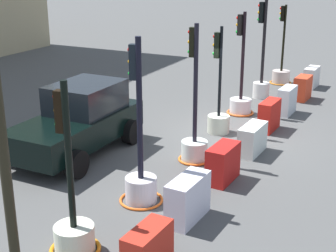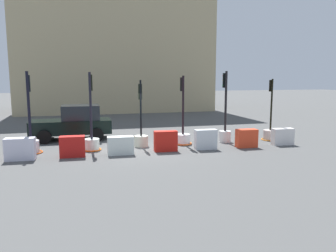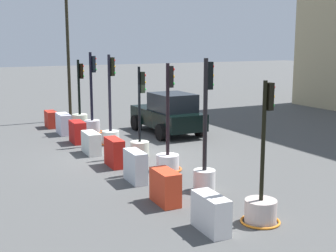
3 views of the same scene
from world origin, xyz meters
The scene contains 16 objects.
ground_plane centered at (0.00, 0.00, 0.00)m, with size 120.00×120.00×0.00m, color #4D4D4D.
traffic_light_1 centered at (-4.70, 0.27, 0.58)m, with size 0.94×0.94×3.50m.
traffic_light_2 centered at (-2.14, 0.15, 0.56)m, with size 0.83×0.83×3.47m.
traffic_light_3 centered at (0.14, 0.38, 0.55)m, with size 0.65×0.65×3.12m.
traffic_light_4 centered at (2.21, 0.40, 0.52)m, with size 0.90×0.90×3.32m.
traffic_light_5 centered at (4.42, 0.37, 0.79)m, with size 0.59×0.59×3.54m.
traffic_light_6 centered at (6.93, 0.26, 0.45)m, with size 0.89×0.89×3.16m.
construction_barrier_1 centered at (-4.95, -0.94, 0.44)m, with size 1.15×0.52×0.88m.
construction_barrier_2 centered at (-2.96, -0.93, 0.43)m, with size 1.02×0.52×0.86m.
construction_barrier_3 centered at (-1.01, -1.02, 0.39)m, with size 1.11×0.50×0.77m.
construction_barrier_4 centered at (1.00, -0.91, 0.45)m, with size 1.03×0.44×0.91m.
construction_barrier_5 centered at (2.85, -0.98, 0.45)m, with size 1.01×0.43×0.91m.
construction_barrier_6 centered at (4.86, -1.06, 0.42)m, with size 0.99×0.50×0.85m.
construction_barrier_7 centered at (6.83, -0.99, 0.40)m, with size 1.05×0.47×0.80m.
car_black_sedan centered at (-2.93, 3.11, 0.87)m, with size 4.08×2.10×1.79m.
building_main_facade centered at (1.01, 19.42, 7.02)m, with size 18.65×9.83×13.98m.
Camera 2 is at (-2.66, -14.89, 3.25)m, focal length 35.69 mm.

